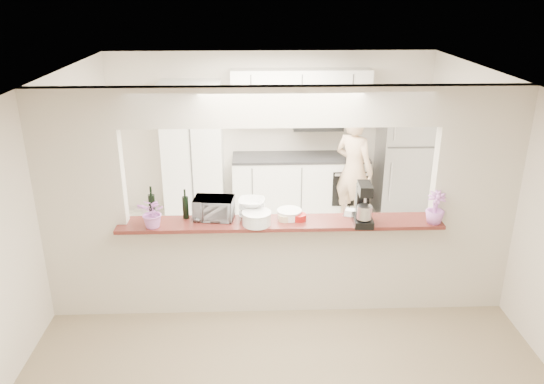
{
  "coord_description": "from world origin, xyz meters",
  "views": [
    {
      "loc": [
        -0.27,
        -5.12,
        3.4
      ],
      "look_at": [
        -0.08,
        0.3,
        1.28
      ],
      "focal_mm": 35.0,
      "sensor_mm": 36.0,
      "label": 1
    }
  ],
  "objects_px": {
    "refrigerator": "(403,162)",
    "stand_mixer": "(363,205)",
    "toaster_oven": "(214,208)",
    "person": "(354,171)"
  },
  "relations": [
    {
      "from": "stand_mixer",
      "to": "person",
      "type": "xyz_separation_m",
      "value": [
        0.35,
        2.36,
        -0.43
      ]
    },
    {
      "from": "toaster_oven",
      "to": "person",
      "type": "distance_m",
      "value": 2.91
    },
    {
      "from": "toaster_oven",
      "to": "refrigerator",
      "type": "bearing_deg",
      "value": 49.84
    },
    {
      "from": "refrigerator",
      "to": "stand_mixer",
      "type": "distance_m",
      "value": 3.06
    },
    {
      "from": "refrigerator",
      "to": "stand_mixer",
      "type": "bearing_deg",
      "value": -113.3
    },
    {
      "from": "refrigerator",
      "to": "person",
      "type": "xyz_separation_m",
      "value": [
        -0.85,
        -0.43,
        0.01
      ]
    },
    {
      "from": "refrigerator",
      "to": "person",
      "type": "relative_size",
      "value": 0.99
    },
    {
      "from": "refrigerator",
      "to": "person",
      "type": "bearing_deg",
      "value": -153.31
    },
    {
      "from": "toaster_oven",
      "to": "stand_mixer",
      "type": "relative_size",
      "value": 0.92
    },
    {
      "from": "stand_mixer",
      "to": "person",
      "type": "bearing_deg",
      "value": 81.57
    }
  ]
}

